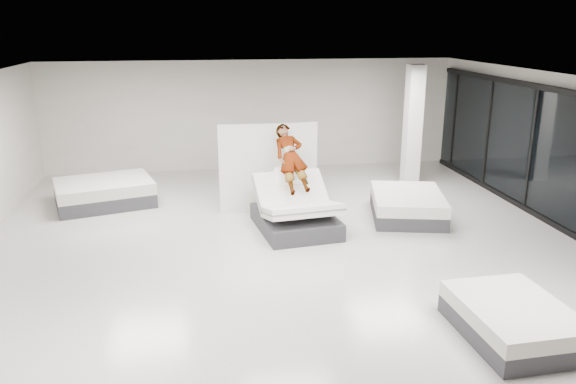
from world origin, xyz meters
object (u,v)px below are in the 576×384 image
object	(u,v)px
hero_bed	(296,212)
flat_bed_right_far	(407,205)
flat_bed_left_far	(105,193)
remote	(306,182)
column	(413,126)
divider_panel	(268,168)
person	(291,169)
flat_bed_right_near	(513,320)

from	to	relation	value
hero_bed	flat_bed_right_far	world-z (taller)	hero_bed
flat_bed_right_far	flat_bed_left_far	bearing A→B (deg)	163.62
remote	column	world-z (taller)	column
remote	flat_bed_right_far	size ratio (longest dim) A/B	0.06
remote	flat_bed_left_far	xyz separation A→B (m)	(-4.47, 2.43, -0.75)
column	divider_panel	bearing A→B (deg)	-158.81
hero_bed	person	xyz separation A→B (m)	(-0.04, 0.31, 0.86)
divider_panel	flat_bed_right_far	bearing A→B (deg)	-17.75
flat_bed_right_far	flat_bed_left_far	size ratio (longest dim) A/B	0.91
hero_bed	column	size ratio (longest dim) A/B	0.68
person	divider_panel	size ratio (longest dim) A/B	0.75
person	flat_bed_right_far	world-z (taller)	person
hero_bed	column	distance (m)	4.83
divider_panel	person	bearing A→B (deg)	-71.32
flat_bed_right_near	remote	bearing A→B (deg)	113.65
flat_bed_right_far	column	distance (m)	3.02
person	flat_bed_right_far	bearing A→B (deg)	-5.62
flat_bed_left_far	hero_bed	bearing A→B (deg)	-29.72
remote	flat_bed_right_far	bearing A→B (deg)	2.08
flat_bed_left_far	flat_bed_right_near	bearing A→B (deg)	-47.42
divider_panel	column	size ratio (longest dim) A/B	0.70
hero_bed	remote	size ratio (longest dim) A/B	15.62
flat_bed_left_far	divider_panel	bearing A→B (deg)	-15.51
flat_bed_right_near	flat_bed_right_far	bearing A→B (deg)	85.86
divider_panel	flat_bed_right_near	bearing A→B (deg)	-66.43
flat_bed_left_far	column	world-z (taller)	column
remote	divider_panel	world-z (taller)	divider_panel
divider_panel	flat_bed_right_far	world-z (taller)	divider_panel
flat_bed_right_far	flat_bed_right_near	bearing A→B (deg)	-94.14
person	hero_bed	bearing A→B (deg)	-90.00
column	flat_bed_left_far	bearing A→B (deg)	-176.38
remote	flat_bed_left_far	size ratio (longest dim) A/B	0.05
flat_bed_right_far	flat_bed_left_far	xyz separation A→B (m)	(-6.88, 2.02, 0.02)
remote	flat_bed_right_near	distance (m)	5.15
flat_bed_right_near	hero_bed	bearing A→B (deg)	115.89
person	column	size ratio (longest dim) A/B	0.52
hero_bed	remote	world-z (taller)	hero_bed
flat_bed_left_far	column	distance (m)	8.01
flat_bed_right_near	divider_panel	bearing A→B (deg)	113.86
hero_bed	flat_bed_right_far	bearing A→B (deg)	8.74
person	column	bearing A→B (deg)	27.78
column	hero_bed	bearing A→B (deg)	-141.24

